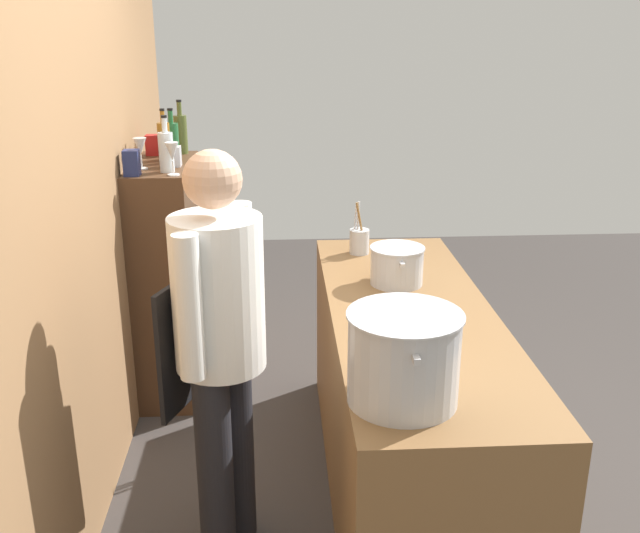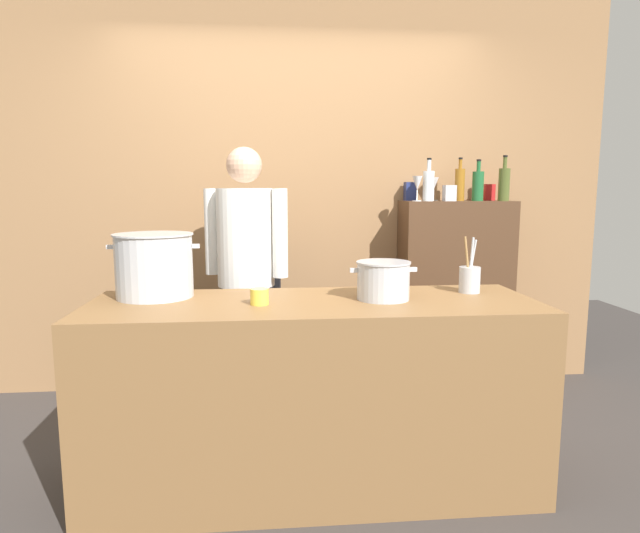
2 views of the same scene
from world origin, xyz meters
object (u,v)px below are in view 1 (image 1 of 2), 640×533
(spice_tin_navy, at_px, (132,163))
(stockpot_large, at_px, (404,358))
(wine_bottle_amber, at_px, (164,142))
(wine_bottle_clear, at_px, (166,151))
(wine_bottle_green, at_px, (172,140))
(wine_glass_short, at_px, (172,153))
(wine_bottle_olive, at_px, (181,133))
(spice_tin_red, at_px, (152,145))
(butter_jar, at_px, (436,326))
(utensil_crock, at_px, (359,240))
(spice_tin_silver, at_px, (174,156))
(stockpot_small, at_px, (397,265))
(chef, at_px, (219,335))
(wine_glass_tall, at_px, (140,148))

(spice_tin_navy, bearing_deg, stockpot_large, -144.00)
(wine_bottle_amber, bearing_deg, wine_bottle_clear, -169.62)
(wine_bottle_green, bearing_deg, wine_glass_short, -172.30)
(wine_bottle_olive, relative_size, spice_tin_red, 2.66)
(butter_jar, height_order, wine_bottle_amber, wine_bottle_amber)
(wine_bottle_green, distance_m, spice_tin_red, 0.19)
(utensil_crock, bearing_deg, spice_tin_silver, 77.81)
(butter_jar, bearing_deg, stockpot_small, 6.42)
(stockpot_large, bearing_deg, wine_glass_short, 30.80)
(chef, distance_m, wine_glass_tall, 1.45)
(butter_jar, relative_size, wine_glass_tall, 0.51)
(wine_bottle_clear, bearing_deg, wine_glass_short, -154.72)
(wine_bottle_olive, xyz_separation_m, wine_glass_tall, (-0.44, 0.15, -0.01))
(utensil_crock, distance_m, wine_glass_tall, 1.23)
(wine_bottle_olive, xyz_separation_m, spice_tin_navy, (-0.60, 0.17, -0.05))
(butter_jar, distance_m, wine_bottle_amber, 1.88)
(wine_bottle_olive, height_order, spice_tin_navy, wine_bottle_olive)
(wine_glass_short, bearing_deg, wine_bottle_olive, 2.90)
(stockpot_large, relative_size, utensil_crock, 1.53)
(utensil_crock, xyz_separation_m, spice_tin_navy, (-0.01, 1.15, 0.43))
(wine_bottle_olive, bearing_deg, wine_bottle_green, 170.61)
(utensil_crock, relative_size, spice_tin_navy, 2.20)
(chef, distance_m, spice_tin_red, 1.81)
(stockpot_small, distance_m, wine_glass_tall, 1.47)
(wine_bottle_clear, bearing_deg, spice_tin_red, 17.08)
(wine_bottle_clear, xyz_separation_m, spice_tin_red, (0.48, 0.15, -0.05))
(chef, distance_m, wine_bottle_clear, 1.34)
(butter_jar, relative_size, spice_tin_silver, 0.78)
(wine_bottle_clear, height_order, wine_glass_short, wine_bottle_clear)
(stockpot_small, xyz_separation_m, wine_glass_short, (0.45, 1.07, 0.46))
(wine_glass_short, bearing_deg, wine_bottle_green, 7.70)
(utensil_crock, bearing_deg, butter_jar, -169.75)
(chef, relative_size, spice_tin_red, 14.45)
(stockpot_small, height_order, spice_tin_silver, spice_tin_silver)
(wine_bottle_amber, relative_size, spice_tin_navy, 2.27)
(wine_glass_tall, distance_m, spice_tin_navy, 0.17)
(wine_bottle_green, xyz_separation_m, spice_tin_navy, (-0.43, 0.14, -0.04))
(stockpot_small, bearing_deg, stockpot_large, 171.81)
(chef, bearing_deg, utensil_crock, 171.69)
(stockpot_small, height_order, wine_glass_short, wine_glass_short)
(wine_bottle_green, relative_size, wine_bottle_amber, 0.96)
(wine_bottle_olive, bearing_deg, spice_tin_red, 104.25)
(wine_glass_short, height_order, spice_tin_red, wine_glass_short)
(butter_jar, relative_size, spice_tin_red, 0.72)
(chef, xyz_separation_m, spice_tin_red, (1.69, 0.48, 0.43))
(stockpot_small, distance_m, utensil_crock, 0.48)
(chef, xyz_separation_m, wine_bottle_amber, (1.44, 0.37, 0.49))
(wine_bottle_amber, relative_size, wine_glass_short, 1.76)
(wine_bottle_olive, relative_size, spice_tin_silver, 2.87)
(butter_jar, xyz_separation_m, spice_tin_navy, (1.03, 1.34, 0.46))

